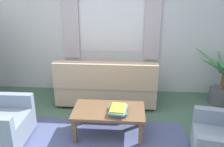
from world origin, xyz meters
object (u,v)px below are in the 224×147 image
object	(u,v)px
couch	(107,86)
coffee_table	(109,113)
potted_plant	(222,81)
book_stack_on_table	(118,110)

from	to	relation	value
couch	coffee_table	bearing A→B (deg)	97.39
coffee_table	potted_plant	size ratio (longest dim) A/B	0.99
couch	coffee_table	distance (m)	1.08
couch	book_stack_on_table	world-z (taller)	couch
couch	potted_plant	xyz separation A→B (m)	(2.24, 0.18, 0.10)
potted_plant	book_stack_on_table	bearing A→B (deg)	-145.47
coffee_table	book_stack_on_table	world-z (taller)	book_stack_on_table
coffee_table	book_stack_on_table	xyz separation A→B (m)	(0.15, -0.09, 0.10)
coffee_table	book_stack_on_table	bearing A→B (deg)	-31.71
couch	book_stack_on_table	xyz separation A→B (m)	(0.29, -1.16, 0.12)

